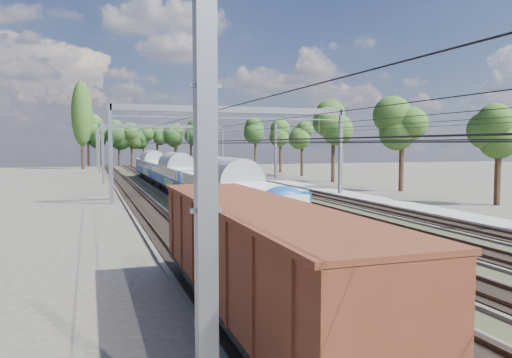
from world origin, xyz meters
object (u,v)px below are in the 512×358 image
object	(u,v)px
worker	(236,179)
signal_near	(177,156)
signal_far	(216,154)
emu_train	(177,171)
freight_boxcar	(255,257)

from	to	relation	value
worker	signal_near	bearing A→B (deg)	20.46
worker	signal_far	xyz separation A→B (m)	(8.41, 44.04, 2.36)
emu_train	signal_far	xyz separation A→B (m)	(17.31, 52.00, 0.75)
emu_train	freight_boxcar	bearing A→B (deg)	-96.46
freight_boxcar	signal_near	bearing A→B (deg)	81.97
emu_train	worker	distance (m)	12.05
emu_train	signal_far	size ratio (longest dim) A/B	12.04
emu_train	worker	bearing A→B (deg)	41.79
emu_train	signal_near	bearing A→B (deg)	80.28
emu_train	worker	world-z (taller)	emu_train
emu_train	freight_boxcar	xyz separation A→B (m)	(-4.50, -39.78, -0.37)
worker	signal_near	distance (m)	29.16
signal_near	signal_far	xyz separation A→B (m)	(10.99, 15.08, 0.10)
emu_train	signal_near	size ratio (longest dim) A/B	12.42
signal_far	signal_near	bearing A→B (deg)	-128.35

